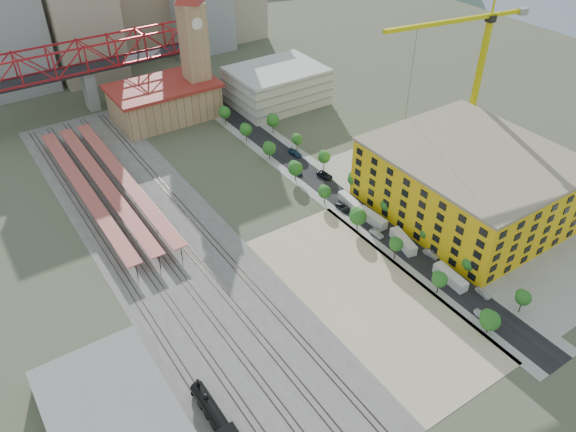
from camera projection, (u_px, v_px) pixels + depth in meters
ground at (305, 224)px, 156.40m from camera, size 400.00×400.00×0.00m
ballast_strip at (159, 236)px, 151.95m from camera, size 36.00×165.00×0.06m
dirt_lot at (367, 296)px, 133.58m from camera, size 28.00×67.00×0.06m
street_asphalt at (319, 182)px, 173.56m from camera, size 12.00×170.00×0.06m
sidewalk_west at (305, 187)px, 171.10m from camera, size 3.00×170.00×0.04m
sidewalk_east at (333, 176)px, 176.02m from camera, size 3.00×170.00×0.04m
construction_pad at (471, 206)px, 163.19m from camera, size 50.00×90.00×0.06m
rail_tracks at (153, 238)px, 151.07m from camera, size 26.56×160.00×0.18m
platform_canopies at (104, 183)px, 165.69m from camera, size 16.00×80.00×4.12m
station_hall at (165, 101)px, 204.90m from camera, size 38.00×24.00×13.10m
clock_tower at (193, 36)px, 196.27m from camera, size 12.00×12.00×52.00m
parking_garage at (277, 86)px, 215.05m from camera, size 34.00×26.00×14.00m
truss_bridge at (83, 61)px, 204.03m from camera, size 94.00×9.60×25.60m
construction_building at (470, 182)px, 156.26m from camera, size 44.60×50.60×18.80m
warehouse at (111, 412)px, 105.36m from camera, size 22.00×32.00×5.00m
street_trees at (339, 197)px, 166.90m from camera, size 15.40×124.40×8.00m
skyline at (129, 9)px, 241.11m from camera, size 133.00×46.00×60.00m
distant_hills at (144, 107)px, 397.49m from camera, size 647.00×264.00×227.00m
locomotive at (221, 425)px, 103.52m from camera, size 3.03×23.36×5.84m
tower_crane at (474, 59)px, 168.90m from camera, size 48.71×10.51×52.53m
site_trailer_a at (450, 277)px, 136.84m from camera, size 3.10×9.86×2.66m
site_trailer_b at (403, 242)px, 147.90m from camera, size 4.75×10.27×2.72m
site_trailer_c at (372, 218)px, 156.21m from camera, size 3.07×9.86×2.66m
site_trailer_d at (350, 202)px, 162.87m from camera, size 3.12×9.24×2.48m
car_0 at (482, 316)px, 127.39m from camera, size 1.97×4.45×1.49m
car_1 at (377, 234)px, 151.66m from camera, size 1.59×4.37×1.43m
car_2 at (343, 207)px, 161.55m from camera, size 2.52×5.07×1.38m
car_3 at (297, 172)px, 177.13m from camera, size 2.09×4.64×1.32m
car_4 at (484, 293)px, 133.29m from camera, size 1.92×4.40×1.47m
car_5 at (431, 254)px, 144.80m from camera, size 2.18×4.52×1.43m
car_6 at (325, 175)px, 175.24m from camera, size 3.18×5.83×1.55m
car_7 at (295, 153)px, 186.19m from camera, size 2.62×5.52×1.55m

